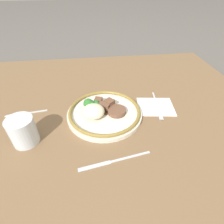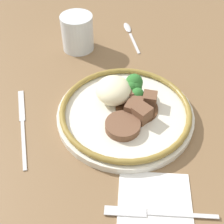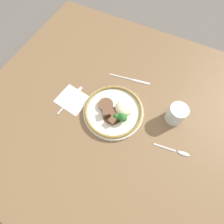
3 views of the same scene
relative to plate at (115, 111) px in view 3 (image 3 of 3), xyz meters
The scene contains 8 objects.
ground_plane 0.07m from the plate, 111.01° to the left, with size 8.00×8.00×0.00m, color #5B5651.
dining_table 0.05m from the plate, 111.01° to the left, with size 1.32×1.21×0.05m.
napkin 0.22m from the plate, behind, with size 0.16×0.14×0.00m.
plate is the anchor object (origin of this frame).
juice_glass 0.27m from the plate, 21.12° to the left, with size 0.08×0.08×0.09m.
fork 0.23m from the plate, behind, with size 0.04×0.19×0.00m.
knife 0.21m from the plate, 92.99° to the left, with size 0.22×0.05×0.00m.
spoon 0.33m from the plate, ahead, with size 0.16×0.03×0.01m.
Camera 3 is at (0.15, -0.34, 0.80)m, focal length 28.00 mm.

